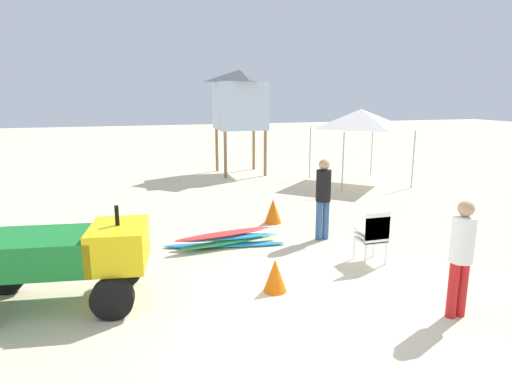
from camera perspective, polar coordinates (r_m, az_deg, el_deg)
The scene contains 10 objects.
ground at distance 6.86m, azimuth 5.68°, elevation -14.27°, with size 80.00×80.00×0.00m, color beige.
utility_cart at distance 7.11m, azimuth -23.71°, elevation -7.46°, with size 2.69×1.60×1.50m.
stacked_plastic_chairs at distance 8.40m, azimuth 14.96°, elevation -5.09°, with size 0.48×0.48×1.02m.
surfboard_pile at distance 9.16m, azimuth -3.93°, elevation -6.16°, with size 2.53×0.79×0.32m.
lifeguard_near_left at distance 9.49m, azimuth 8.69°, elevation -0.22°, with size 0.32×0.32×1.76m.
lifeguard_near_center at distance 6.74m, azimuth 25.03°, elevation -6.96°, with size 0.32×0.32×1.69m.
popup_canopy at distance 15.85m, azimuth 13.38°, elevation 9.19°, with size 2.64×2.64×2.58m.
lifeguard_tower at distance 17.31m, azimuth -2.09°, elevation 11.85°, with size 1.98×1.98×3.99m.
traffic_cone_near at distance 7.15m, azimuth 2.48°, elevation -10.70°, with size 0.38×0.38×0.54m, color orange.
traffic_cone_far at distance 10.77m, azimuth 2.21°, elevation -2.47°, with size 0.42×0.42×0.60m, color orange.
Camera 1 is at (-2.38, -5.65, 3.09)m, focal length 30.95 mm.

